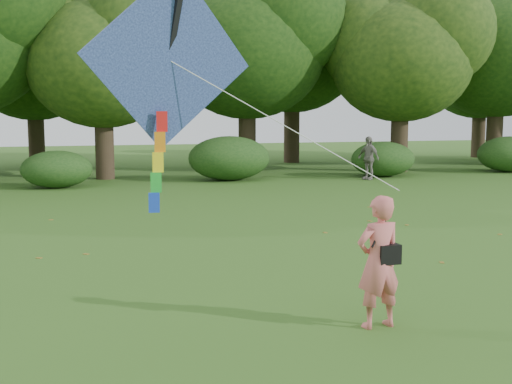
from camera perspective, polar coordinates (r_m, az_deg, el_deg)
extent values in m
plane|color=#265114|center=(9.65, 7.66, -10.13)|extent=(100.00, 100.00, 0.00)
imported|color=#D76765|center=(8.65, 10.84, -6.12)|extent=(0.69, 0.49, 1.77)
imported|color=gray|center=(27.87, 9.95, 2.99)|extent=(0.84, 1.18, 1.86)
cube|color=black|center=(8.66, 11.65, -5.41)|extent=(0.30, 0.20, 0.26)
cylinder|color=black|center=(8.53, 11.03, -3.24)|extent=(0.33, 0.14, 0.47)
cube|color=#2739AA|center=(8.32, -7.74, 11.55)|extent=(2.26, 0.62, 2.27)
cube|color=black|center=(8.35, -7.78, 11.53)|extent=(0.39, 0.67, 2.04)
cylinder|color=white|center=(8.27, 2.69, 5.84)|extent=(2.87, 0.81, 1.68)
cube|color=red|center=(8.30, -8.36, 6.22)|extent=(0.14, 0.06, 0.26)
cube|color=orange|center=(8.30, -8.54, 4.42)|extent=(0.14, 0.06, 0.26)
cube|color=yellow|center=(8.31, -8.71, 2.62)|extent=(0.14, 0.06, 0.26)
cube|color=green|center=(8.33, -8.88, 0.84)|extent=(0.14, 0.06, 0.26)
cube|color=blue|center=(8.36, -9.05, -0.94)|extent=(0.14, 0.06, 0.26)
cylinder|color=#3A2D1E|center=(28.45, -13.32, 4.30)|extent=(0.80, 0.80, 3.15)
ellipsoid|color=#1E3F11|center=(28.50, -13.51, 11.01)|extent=(6.40, 6.40, 5.44)
cylinder|color=#3A2D1E|center=(31.65, -0.79, 5.22)|extent=(0.86, 0.86, 3.67)
ellipsoid|color=#1E3F11|center=(31.77, -0.80, 12.31)|extent=(7.60, 7.60, 6.46)
cylinder|color=#3A2D1E|center=(32.10, 12.63, 4.85)|extent=(0.83, 0.83, 3.43)
ellipsoid|color=#1E3F11|center=(32.17, 12.80, 11.25)|extent=(6.80, 6.80, 5.78)
cylinder|color=#3A2D1E|center=(37.64, 20.44, 5.15)|extent=(0.87, 0.87, 3.78)
ellipsoid|color=#1E3F11|center=(37.76, 20.70, 11.27)|extent=(7.80, 7.80, 6.63)
cylinder|color=#3A2D1E|center=(35.89, -18.95, 4.91)|extent=(0.84, 0.84, 3.50)
ellipsoid|color=#1E3F11|center=(35.97, -19.19, 10.77)|extent=(7.00, 7.00, 5.95)
cylinder|color=#3A2D1E|center=(37.18, 3.19, 5.74)|extent=(0.90, 0.90, 4.02)
ellipsoid|color=#1E3F11|center=(37.32, 3.24, 12.14)|extent=(7.80, 7.80, 6.63)
cylinder|color=#3A2D1E|center=(43.84, 19.17, 5.26)|extent=(0.85, 0.85, 3.57)
ellipsoid|color=#1E3F11|center=(43.91, 19.37, 10.18)|extent=(7.20, 7.20, 6.12)
ellipsoid|color=#264919|center=(25.55, -17.30, 1.94)|extent=(2.66, 2.09, 1.42)
ellipsoid|color=#264919|center=(27.22, -2.40, 3.02)|extent=(3.50, 2.75, 1.88)
ellipsoid|color=#264919|center=(29.34, 11.21, 2.89)|extent=(2.94, 2.31, 1.58)
ellipsoid|color=#264919|center=(33.46, 21.60, 3.15)|extent=(3.22, 2.53, 1.72)
cube|color=olive|center=(17.21, 10.08, -2.55)|extent=(0.13, 0.14, 0.01)
cube|color=olive|center=(13.46, -14.88, -5.35)|extent=(0.14, 0.14, 0.01)
cube|color=olive|center=(16.79, 13.26, -2.87)|extent=(0.14, 0.14, 0.01)
cube|color=olive|center=(13.37, -18.74, -5.58)|extent=(0.14, 0.13, 0.01)
cube|color=olive|center=(19.74, 10.05, -1.33)|extent=(0.14, 0.11, 0.01)
cube|color=olive|center=(17.99, -17.76, -2.37)|extent=(0.13, 0.10, 0.01)
cube|color=olive|center=(15.40, 6.17, -3.61)|extent=(0.09, 0.13, 0.01)
cube|color=olive|center=(12.80, 16.19, -6.03)|extent=(0.12, 0.14, 0.01)
cube|color=olive|center=(16.15, 20.86, -3.54)|extent=(0.14, 0.13, 0.01)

